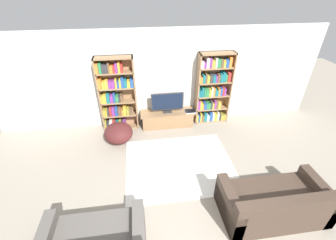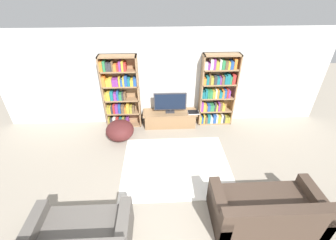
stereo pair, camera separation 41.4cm
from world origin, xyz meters
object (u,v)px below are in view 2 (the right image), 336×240
at_px(bookshelf_right, 217,91).
at_px(couch_right_sofa, 266,212).
at_px(bookshelf_left, 120,93).
at_px(beanbag_ottoman, 120,130).
at_px(tv_stand, 170,119).
at_px(laptop, 193,112).
at_px(television, 170,102).

height_order(bookshelf_right, couch_right_sofa, bookshelf_right).
bearing_deg(bookshelf_left, bookshelf_right, -0.06).
bearing_deg(bookshelf_right, beanbag_ottoman, -165.50).
height_order(bookshelf_right, beanbag_ottoman, bookshelf_right).
relative_size(tv_stand, beanbag_ottoman, 2.08).
height_order(couch_right_sofa, beanbag_ottoman, couch_right_sofa).
relative_size(bookshelf_right, couch_right_sofa, 1.12).
distance_m(tv_stand, couch_right_sofa, 3.42).
bearing_deg(laptop, tv_stand, 173.61).
distance_m(television, couch_right_sofa, 3.44).
relative_size(bookshelf_right, tv_stand, 1.34).
xyz_separation_m(couch_right_sofa, beanbag_ottoman, (-2.78, 2.53, -0.03)).
xyz_separation_m(bookshelf_left, television, (1.34, -0.12, -0.25)).
height_order(tv_stand, couch_right_sofa, couch_right_sofa).
distance_m(bookshelf_left, couch_right_sofa, 4.31).
distance_m(tv_stand, television, 0.52).
height_order(bookshelf_right, television, bookshelf_right).
bearing_deg(tv_stand, laptop, -6.39).
bearing_deg(tv_stand, beanbag_ottoman, -157.13).
bearing_deg(laptop, television, 173.88).
height_order(bookshelf_left, beanbag_ottoman, bookshelf_left).
xyz_separation_m(bookshelf_left, laptop, (1.98, -0.19, -0.55)).
bearing_deg(bookshelf_right, tv_stand, -174.95).
bearing_deg(beanbag_ottoman, tv_stand, 22.87).
xyz_separation_m(bookshelf_right, beanbag_ottoman, (-2.60, -0.67, -0.73)).
distance_m(bookshelf_right, tv_stand, 1.49).
height_order(bookshelf_right, tv_stand, bookshelf_right).
distance_m(bookshelf_right, television, 1.30).
bearing_deg(tv_stand, bookshelf_left, 175.08).
xyz_separation_m(television, laptop, (0.64, -0.07, -0.29)).
xyz_separation_m(tv_stand, laptop, (0.64, -0.07, 0.23)).
relative_size(bookshelf_left, television, 2.27).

